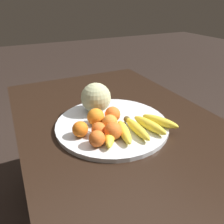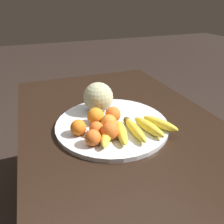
{
  "view_description": "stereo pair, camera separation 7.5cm",
  "coord_description": "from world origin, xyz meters",
  "px_view_note": "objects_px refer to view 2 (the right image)",
  "views": [
    {
      "loc": [
        0.79,
        -0.4,
        1.22
      ],
      "look_at": [
        0.07,
        -0.05,
        0.79
      ],
      "focal_mm": 35.0,
      "sensor_mm": 36.0,
      "label": 1
    },
    {
      "loc": [
        0.81,
        -0.33,
        1.22
      ],
      "look_at": [
        0.07,
        -0.05,
        0.79
      ],
      "focal_mm": 35.0,
      "sensor_mm": 36.0,
      "label": 2
    }
  ],
  "objects_px": {
    "kitchen_table": "(117,136)",
    "produce_tag": "(91,129)",
    "orange_front_right": "(93,138)",
    "orange_back_left": "(113,114)",
    "melon": "(98,97)",
    "orange_mid_center": "(110,131)",
    "orange_side_extra": "(109,122)",
    "orange_back_right": "(96,129)",
    "banana_bunch": "(135,129)",
    "orange_top_small": "(78,127)",
    "orange_front_left": "(96,116)",
    "fruit_bowl": "(112,124)"
  },
  "relations": [
    {
      "from": "kitchen_table",
      "to": "produce_tag",
      "type": "relative_size",
      "value": 15.02
    },
    {
      "from": "orange_front_right",
      "to": "orange_back_left",
      "type": "bearing_deg",
      "value": 136.12
    },
    {
      "from": "melon",
      "to": "orange_mid_center",
      "type": "xyz_separation_m",
      "value": [
        0.23,
        -0.03,
        -0.03
      ]
    },
    {
      "from": "kitchen_table",
      "to": "orange_side_extra",
      "type": "relative_size",
      "value": 20.07
    },
    {
      "from": "orange_back_left",
      "to": "orange_back_right",
      "type": "height_order",
      "value": "orange_back_left"
    },
    {
      "from": "orange_back_right",
      "to": "produce_tag",
      "type": "relative_size",
      "value": 0.68
    },
    {
      "from": "orange_mid_center",
      "to": "orange_back_right",
      "type": "distance_m",
      "value": 0.06
    },
    {
      "from": "melon",
      "to": "orange_back_left",
      "type": "relative_size",
      "value": 2.05
    },
    {
      "from": "melon",
      "to": "banana_bunch",
      "type": "height_order",
      "value": "melon"
    },
    {
      "from": "orange_top_small",
      "to": "banana_bunch",
      "type": "bearing_deg",
      "value": 71.0
    },
    {
      "from": "orange_mid_center",
      "to": "orange_front_left",
      "type": "bearing_deg",
      "value": -171.02
    },
    {
      "from": "orange_top_small",
      "to": "produce_tag",
      "type": "distance_m",
      "value": 0.06
    },
    {
      "from": "orange_mid_center",
      "to": "orange_back_right",
      "type": "height_order",
      "value": "orange_mid_center"
    },
    {
      "from": "melon",
      "to": "orange_back_right",
      "type": "height_order",
      "value": "melon"
    },
    {
      "from": "fruit_bowl",
      "to": "orange_front_right",
      "type": "xyz_separation_m",
      "value": [
        0.12,
        -0.12,
        0.04
      ]
    },
    {
      "from": "orange_front_left",
      "to": "orange_side_extra",
      "type": "bearing_deg",
      "value": 33.05
    },
    {
      "from": "orange_mid_center",
      "to": "banana_bunch",
      "type": "bearing_deg",
      "value": 89.14
    },
    {
      "from": "fruit_bowl",
      "to": "orange_back_right",
      "type": "xyz_separation_m",
      "value": [
        0.07,
        -0.09,
        0.04
      ]
    },
    {
      "from": "produce_tag",
      "to": "melon",
      "type": "bearing_deg",
      "value": 121.83
    },
    {
      "from": "orange_front_left",
      "to": "banana_bunch",
      "type": "bearing_deg",
      "value": 44.3
    },
    {
      "from": "banana_bunch",
      "to": "orange_mid_center",
      "type": "bearing_deg",
      "value": -90.22
    },
    {
      "from": "orange_side_extra",
      "to": "produce_tag",
      "type": "bearing_deg",
      "value": -104.53
    },
    {
      "from": "kitchen_table",
      "to": "orange_back_right",
      "type": "distance_m",
      "value": 0.25
    },
    {
      "from": "produce_tag",
      "to": "banana_bunch",
      "type": "bearing_deg",
      "value": 30.87
    },
    {
      "from": "kitchen_table",
      "to": "orange_back_left",
      "type": "height_order",
      "value": "orange_back_left"
    },
    {
      "from": "kitchen_table",
      "to": "banana_bunch",
      "type": "distance_m",
      "value": 0.23
    },
    {
      "from": "melon",
      "to": "orange_mid_center",
      "type": "distance_m",
      "value": 0.24
    },
    {
      "from": "orange_mid_center",
      "to": "orange_back_left",
      "type": "bearing_deg",
      "value": 154.77
    },
    {
      "from": "orange_front_left",
      "to": "orange_back_right",
      "type": "bearing_deg",
      "value": -14.83
    },
    {
      "from": "melon",
      "to": "produce_tag",
      "type": "distance_m",
      "value": 0.18
    },
    {
      "from": "fruit_bowl",
      "to": "banana_bunch",
      "type": "bearing_deg",
      "value": 26.25
    },
    {
      "from": "melon",
      "to": "orange_front_left",
      "type": "height_order",
      "value": "melon"
    },
    {
      "from": "kitchen_table",
      "to": "melon",
      "type": "bearing_deg",
      "value": -127.19
    },
    {
      "from": "fruit_bowl",
      "to": "orange_top_small",
      "type": "bearing_deg",
      "value": -75.91
    },
    {
      "from": "fruit_bowl",
      "to": "banana_bunch",
      "type": "relative_size",
      "value": 1.42
    },
    {
      "from": "orange_front_left",
      "to": "orange_back_right",
      "type": "height_order",
      "value": "orange_front_left"
    },
    {
      "from": "melon",
      "to": "produce_tag",
      "type": "relative_size",
      "value": 1.64
    },
    {
      "from": "orange_back_right",
      "to": "orange_top_small",
      "type": "xyz_separation_m",
      "value": [
        -0.03,
        -0.06,
        0.0
      ]
    },
    {
      "from": "orange_front_right",
      "to": "produce_tag",
      "type": "relative_size",
      "value": 0.71
    },
    {
      "from": "orange_front_left",
      "to": "melon",
      "type": "bearing_deg",
      "value": 156.77
    },
    {
      "from": "orange_mid_center",
      "to": "orange_back_right",
      "type": "bearing_deg",
      "value": -134.55
    },
    {
      "from": "orange_back_right",
      "to": "produce_tag",
      "type": "height_order",
      "value": "orange_back_right"
    },
    {
      "from": "orange_top_small",
      "to": "orange_side_extra",
      "type": "relative_size",
      "value": 0.98
    },
    {
      "from": "fruit_bowl",
      "to": "orange_front_right",
      "type": "height_order",
      "value": "orange_front_right"
    },
    {
      "from": "kitchen_table",
      "to": "orange_front_left",
      "type": "relative_size",
      "value": 17.49
    },
    {
      "from": "orange_back_left",
      "to": "melon",
      "type": "bearing_deg",
      "value": -166.79
    },
    {
      "from": "melon",
      "to": "fruit_bowl",
      "type": "bearing_deg",
      "value": 9.3
    },
    {
      "from": "orange_back_left",
      "to": "fruit_bowl",
      "type": "bearing_deg",
      "value": -38.67
    },
    {
      "from": "orange_back_right",
      "to": "orange_front_left",
      "type": "bearing_deg",
      "value": 165.17
    },
    {
      "from": "banana_bunch",
      "to": "orange_back_right",
      "type": "relative_size",
      "value": 5.95
    }
  ]
}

